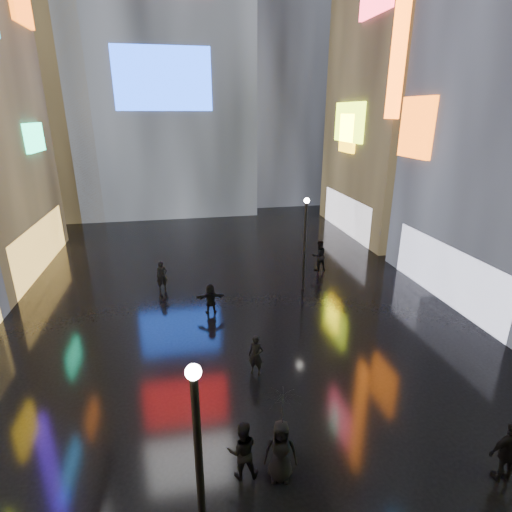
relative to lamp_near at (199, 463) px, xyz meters
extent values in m
plane|color=black|center=(2.28, 13.87, -2.94)|extent=(140.00, 140.00, 0.00)
cube|color=#FFC659|center=(-8.82, 19.87, -1.44)|extent=(0.20, 10.00, 3.00)
cube|color=#17D78E|center=(-8.57, 21.70, 4.97)|extent=(0.25, 3.00, 1.71)
cube|color=#EE580B|center=(-8.57, 23.58, 12.36)|extent=(0.25, 3.32, 1.94)
cube|color=white|center=(13.38, 10.87, -1.44)|extent=(0.20, 9.00, 3.00)
cube|color=#EE580B|center=(13.13, 15.00, 5.64)|extent=(0.25, 2.99, 3.26)
cube|color=#EE580B|center=(13.13, 17.87, 11.06)|extent=(0.25, 1.40, 10.00)
cube|color=black|center=(18.28, 23.87, 11.06)|extent=(10.00, 12.00, 28.00)
cube|color=white|center=(13.38, 23.87, -1.44)|extent=(0.20, 9.00, 3.00)
cube|color=#C3EE17|center=(13.13, 24.20, 5.71)|extent=(0.25, 4.92, 2.91)
cube|color=#EEA70B|center=(13.13, 24.31, 4.90)|extent=(0.25, 2.63, 2.87)
cube|color=#194CFF|center=(-0.72, 30.77, 9.06)|extent=(8.00, 0.20, 5.00)
cube|color=black|center=(11.28, 39.87, 14.06)|extent=(12.00, 12.00, 34.00)
cube|color=black|center=(-11.72, 35.87, 10.06)|extent=(10.00, 10.00, 26.00)
cylinder|color=black|center=(0.00, 0.00, -0.44)|extent=(0.16, 0.16, 5.00)
sphere|color=white|center=(0.00, 0.00, 2.11)|extent=(0.30, 0.30, 0.30)
cylinder|color=black|center=(6.49, 13.59, -0.44)|extent=(0.16, 0.16, 5.00)
sphere|color=white|center=(6.49, 13.59, 2.11)|extent=(0.30, 0.30, 0.30)
imported|color=black|center=(1.18, 2.15, -2.08)|extent=(0.88, 0.71, 1.72)
imported|color=black|center=(8.08, 0.66, -2.02)|extent=(1.11, 0.55, 1.84)
imported|color=black|center=(2.17, 1.87, -2.03)|extent=(1.01, 0.77, 1.83)
imported|color=black|center=(1.16, 11.74, -2.18)|extent=(1.41, 0.46, 1.52)
imported|color=black|center=(-1.26, 14.99, -2.11)|extent=(0.68, 0.52, 1.67)
imported|color=black|center=(8.30, 16.16, -1.98)|extent=(1.05, 0.88, 1.93)
imported|color=black|center=(2.17, 1.87, -0.64)|extent=(1.15, 1.13, 0.93)
imported|color=black|center=(2.40, 6.53, -2.15)|extent=(0.69, 0.61, 1.59)
camera|label=1|loc=(-0.05, -6.05, 6.44)|focal=28.00mm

